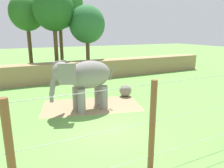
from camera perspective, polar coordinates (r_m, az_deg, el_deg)
ground_plane at (r=10.88m, az=-1.04°, el=-12.58°), size 120.00×120.00×0.00m
dirt_patch at (r=14.45m, az=-5.50°, el=-5.76°), size 7.09×4.97×0.01m
embankment_wall at (r=21.77m, az=-14.73°, el=3.08°), size 36.00×1.80×1.86m
elephant at (r=13.15m, az=-7.33°, el=1.77°), size 4.30×1.89×3.19m
enrichment_ball at (r=16.31m, az=3.64°, el=-1.72°), size 0.92×0.92×0.92m
cable_fence at (r=7.47m, az=10.56°, el=-11.49°), size 9.63×0.21×3.35m
tree_far_left at (r=27.71m, az=-21.92°, el=17.29°), size 3.99×3.99×9.10m
tree_behind_wall at (r=24.96m, az=-15.42°, el=18.63°), size 4.35×4.35×9.44m
tree_right_of_centre at (r=25.21m, az=-6.71°, el=15.57°), size 4.06×4.06×7.78m
tree_far_right at (r=29.29m, az=-14.06°, el=20.29°), size 5.98×5.98×11.46m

